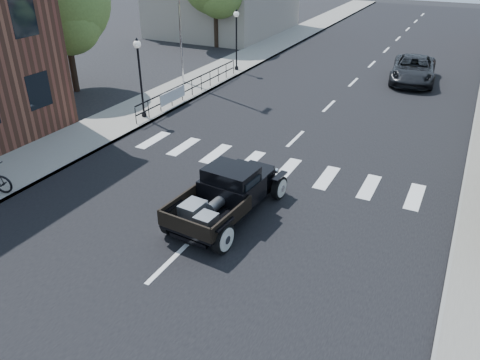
% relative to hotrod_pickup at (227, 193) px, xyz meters
% --- Properties ---
extents(ground, '(120.00, 120.00, 0.00)m').
position_rel_hotrod_pickup_xyz_m(ground, '(-0.31, 0.03, -0.85)').
color(ground, black).
rests_on(ground, ground).
extents(road, '(14.00, 80.00, 0.02)m').
position_rel_hotrod_pickup_xyz_m(road, '(-0.31, 15.03, -0.84)').
color(road, black).
rests_on(road, ground).
extents(road_markings, '(12.00, 60.00, 0.06)m').
position_rel_hotrod_pickup_xyz_m(road_markings, '(-0.31, 10.03, -0.85)').
color(road_markings, silver).
rests_on(road_markings, ground).
extents(sidewalk_left, '(3.00, 80.00, 0.15)m').
position_rel_hotrod_pickup_xyz_m(sidewalk_left, '(-8.81, 15.03, -0.77)').
color(sidewalk_left, gray).
rests_on(sidewalk_left, ground).
extents(low_building_left, '(10.00, 12.00, 5.00)m').
position_rel_hotrod_pickup_xyz_m(low_building_left, '(-15.31, 28.03, 1.65)').
color(low_building_left, gray).
rests_on(low_building_left, ground).
extents(railing, '(0.08, 10.00, 1.00)m').
position_rel_hotrod_pickup_xyz_m(railing, '(-7.61, 10.03, -0.20)').
color(railing, black).
rests_on(railing, sidewalk_left).
extents(banner, '(0.04, 2.20, 0.60)m').
position_rel_hotrod_pickup_xyz_m(banner, '(-7.53, 8.03, -0.40)').
color(banner, silver).
rests_on(banner, sidewalk_left).
extents(lamp_post_b, '(0.36, 0.36, 3.81)m').
position_rel_hotrod_pickup_xyz_m(lamp_post_b, '(-7.91, 6.03, 1.21)').
color(lamp_post_b, black).
rests_on(lamp_post_b, sidewalk_left).
extents(lamp_post_c, '(0.36, 0.36, 3.81)m').
position_rel_hotrod_pickup_xyz_m(lamp_post_c, '(-7.91, 16.03, 1.21)').
color(lamp_post_c, black).
rests_on(lamp_post_c, sidewalk_left).
extents(big_tree_near, '(5.13, 5.13, 7.54)m').
position_rel_hotrod_pickup_xyz_m(big_tree_near, '(-14.31, 8.03, 2.92)').
color(big_tree_near, '#516E2F').
rests_on(big_tree_near, ground).
extents(hotrod_pickup, '(2.66, 5.06, 1.70)m').
position_rel_hotrod_pickup_xyz_m(hotrod_pickup, '(0.00, 0.00, 0.00)').
color(hotrod_pickup, black).
rests_on(hotrod_pickup, ground).
extents(second_car, '(3.05, 5.66, 1.51)m').
position_rel_hotrod_pickup_xyz_m(second_car, '(2.85, 18.84, -0.09)').
color(second_car, black).
rests_on(second_car, ground).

